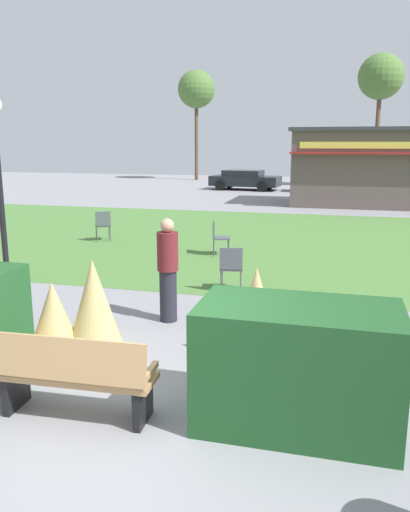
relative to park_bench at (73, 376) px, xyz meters
The scene contains 17 objects.
ground_plane 0.88m from the park_bench, ahead, with size 80.00×80.00×0.00m, color gray.
lawn_patch 10.66m from the park_bench, 86.02° to the left, with size 36.00×12.00×0.01m, color #4C7A38.
park_bench is the anchor object (origin of this frame).
hedge_right 2.32m from the park_bench, 11.86° to the left, with size 2.01×1.10×1.28m, color #1E4C23.
ornamental_grass_behind_left 2.13m from the park_bench, 126.32° to the left, with size 0.69×0.69×0.94m, color tan.
ornamental_grass_behind_right 2.04m from the park_bench, 142.80° to the left, with size 0.75×0.75×1.03m, color tan.
ornamental_grass_behind_center 2.13m from the park_bench, 110.89° to the left, with size 0.76×0.76×1.24m, color tan.
ornamental_grass_behind_far 2.49m from the park_bench, 49.54° to the left, with size 0.79×0.79×1.30m, color tan.
food_kiosk 20.97m from the park_bench, 79.12° to the left, with size 7.39×4.27×3.51m.
cafe_chair_west 8.25m from the park_bench, 92.88° to the left, with size 0.54×0.54×0.89m.
cafe_chair_east 5.10m from the park_bench, 83.13° to the left, with size 0.51×0.51×0.89m.
cafe_chair_center 10.13m from the park_bench, 114.07° to the left, with size 0.60×0.60×0.89m.
person_strolling 3.16m from the park_bench, 90.47° to the left, with size 0.34×0.34×1.69m.
parked_car_west_slot 27.08m from the park_bench, 96.68° to the left, with size 4.35×2.36×1.20m.
parked_car_center_slot 26.96m from the park_bench, 85.99° to the left, with size 4.28×2.22×1.20m.
tree_left_bg 35.97m from the park_bench, 103.62° to the left, with size 2.80×2.80×8.18m.
tree_right_bg 31.64m from the park_bench, 81.44° to the left, with size 2.80×2.80×8.25m.
Camera 1 is at (1.85, -4.45, 2.86)m, focal length 36.01 mm.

